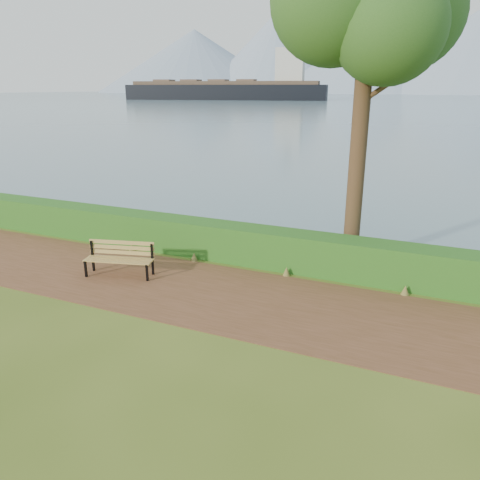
% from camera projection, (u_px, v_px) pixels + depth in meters
% --- Properties ---
extents(ground, '(140.00, 140.00, 0.00)m').
position_uv_depth(ground, '(193.00, 296.00, 10.85)').
color(ground, '#445919').
rests_on(ground, ground).
extents(path, '(40.00, 3.40, 0.01)m').
position_uv_depth(path, '(199.00, 291.00, 11.11)').
color(path, brown).
rests_on(path, ground).
extents(hedge, '(32.00, 0.85, 1.00)m').
position_uv_depth(hedge, '(238.00, 243.00, 12.96)').
color(hedge, '#1C4E16').
rests_on(hedge, ground).
extents(water, '(700.00, 510.00, 0.00)m').
position_uv_depth(water, '(443.00, 97.00, 237.12)').
color(water, '#485F74').
rests_on(water, ground).
extents(mountains, '(585.00, 190.00, 70.00)m').
position_uv_depth(mountains, '(440.00, 56.00, 359.10)').
color(mountains, gray).
rests_on(mountains, ground).
extents(bench, '(1.82, 0.93, 0.88)m').
position_uv_depth(bench, '(120.00, 256.00, 11.94)').
color(bench, black).
rests_on(bench, ground).
extents(cargo_ship, '(76.90, 26.30, 23.08)m').
position_uv_depth(cargo_ship, '(232.00, 90.00, 175.96)').
color(cargo_ship, black).
rests_on(cargo_ship, ground).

